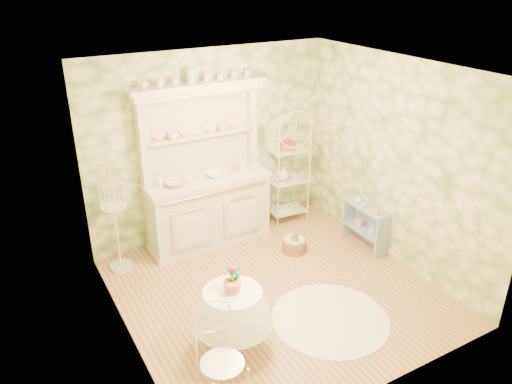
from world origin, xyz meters
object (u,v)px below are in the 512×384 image
cafe_chair (222,365)px  birdcage_stand (115,222)px  side_shelf (365,227)px  round_table (233,319)px  bakers_rack (287,163)px  floor_basket (294,245)px  kitchen_dresser (206,168)px

cafe_chair → birdcage_stand: 2.70m
side_shelf → cafe_chair: cafe_chair is taller
side_shelf → round_table: round_table is taller
bakers_rack → side_shelf: (0.52, -1.27, -0.64)m
floor_basket → birdcage_stand: bearing=160.6°
side_shelf → cafe_chair: (-3.00, -1.53, 0.13)m
kitchen_dresser → birdcage_stand: kitchen_dresser is taller
kitchen_dresser → side_shelf: kitchen_dresser is taller
cafe_chair → birdcage_stand: (-0.20, 2.68, 0.26)m
kitchen_dresser → cafe_chair: 3.03m
kitchen_dresser → side_shelf: (1.88, -1.20, -0.85)m
floor_basket → side_shelf: bearing=-20.7°
side_shelf → birdcage_stand: (-3.20, 1.15, 0.39)m
kitchen_dresser → floor_basket: size_ratio=7.60×
side_shelf → birdcage_stand: size_ratio=0.50×
kitchen_dresser → side_shelf: bearing=-32.6°
kitchen_dresser → birdcage_stand: size_ratio=1.66×
round_table → cafe_chair: size_ratio=0.87×
side_shelf → cafe_chair: 3.36m
round_table → cafe_chair: cafe_chair is taller
bakers_rack → birdcage_stand: bearing=-174.2°
kitchen_dresser → bakers_rack: kitchen_dresser is taller
cafe_chair → birdcage_stand: birdcage_stand is taller
bakers_rack → kitchen_dresser: bearing=-173.9°
bakers_rack → side_shelf: bearing=-64.4°
birdcage_stand → kitchen_dresser: bearing=2.2°
birdcage_stand → bakers_rack: bearing=2.5°
bakers_rack → birdcage_stand: bakers_rack is taller
cafe_chair → floor_basket: cafe_chair is taller
kitchen_dresser → bakers_rack: bearing=2.7°
round_table → floor_basket: (1.63, 1.31, -0.27)m
kitchen_dresser → floor_basket: (0.92, -0.84, -1.05)m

